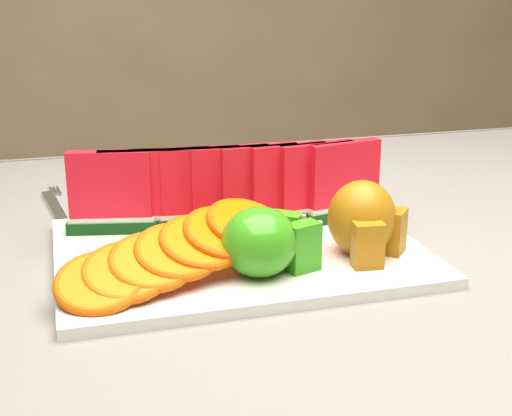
{
  "coord_description": "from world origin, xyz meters",
  "views": [
    {
      "loc": [
        -0.21,
        -0.73,
        1.06
      ],
      "look_at": [
        -0.01,
        -0.0,
        0.81
      ],
      "focal_mm": 50.0,
      "sensor_mm": 36.0,
      "label": 1
    }
  ],
  "objects": [
    {
      "name": "orange_fan_front",
      "position": [
        -0.11,
        -0.08,
        0.8
      ],
      "size": [
        0.27,
        0.16,
        0.07
      ],
      "color": "#EA6504",
      "rests_on": "platter"
    },
    {
      "name": "fork",
      "position": [
        -0.22,
        0.22,
        0.76
      ],
      "size": [
        0.04,
        0.2,
        0.0
      ],
      "color": "silver",
      "rests_on": "tablecloth"
    },
    {
      "name": "pear_cluster",
      "position": [
        0.1,
        -0.07,
        0.81
      ],
      "size": [
        0.1,
        0.1,
        0.08
      ],
      "color": "#B36C08",
      "rests_on": "platter"
    },
    {
      "name": "tablecloth",
      "position": [
        0.0,
        0.0,
        0.72
      ],
      "size": [
        1.53,
        1.03,
        0.2
      ],
      "color": "gray",
      "rests_on": "table"
    },
    {
      "name": "apple_cluster",
      "position": [
        -0.02,
        -0.09,
        0.8
      ],
      "size": [
        0.11,
        0.09,
        0.07
      ],
      "color": "#1F8A16",
      "rests_on": "platter"
    },
    {
      "name": "table",
      "position": [
        0.0,
        0.0,
        0.65
      ],
      "size": [
        1.4,
        0.9,
        0.75
      ],
      "color": "#4E2B1B",
      "rests_on": "ground"
    },
    {
      "name": "tangerine_segments",
      "position": [
        -0.04,
        0.01,
        0.78
      ],
      "size": [
        0.17,
        0.06,
        0.02
      ],
      "color": "orange",
      "rests_on": "platter"
    },
    {
      "name": "side_plate",
      "position": [
        0.16,
        0.34,
        0.76
      ],
      "size": [
        0.19,
        0.19,
        0.01
      ],
      "color": "silver",
      "rests_on": "tablecloth"
    },
    {
      "name": "watermelon_row",
      "position": [
        -0.02,
        0.06,
        0.82
      ],
      "size": [
        0.39,
        0.07,
        0.1
      ],
      "color": "#12390D",
      "rests_on": "platter"
    },
    {
      "name": "orange_fan_back",
      "position": [
        -0.06,
        0.11,
        0.79
      ],
      "size": [
        0.22,
        0.09,
        0.04
      ],
      "color": "#EA6504",
      "rests_on": "platter"
    },
    {
      "name": "platter",
      "position": [
        -0.03,
        -0.01,
        0.76
      ],
      "size": [
        0.4,
        0.3,
        0.01
      ],
      "color": "silver",
      "rests_on": "tablecloth"
    }
  ]
}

